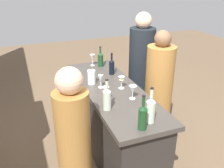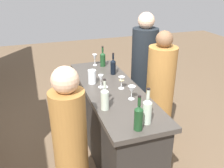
% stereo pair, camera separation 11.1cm
% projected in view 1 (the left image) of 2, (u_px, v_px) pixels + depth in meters
% --- Properties ---
extents(ground_plane, '(12.00, 12.00, 0.00)m').
position_uv_depth(ground_plane, '(112.00, 152.00, 3.22)').
color(ground_plane, brown).
extents(bar_counter, '(1.93, 0.62, 0.92)m').
position_uv_depth(bar_counter, '(112.00, 121.00, 3.03)').
color(bar_counter, '#2A2723').
rests_on(bar_counter, ground).
extents(wine_bottle_leftmost_olive_green, '(0.08, 0.08, 0.32)m').
position_uv_depth(wine_bottle_leftmost_olive_green, '(143.00, 116.00, 2.05)').
color(wine_bottle_leftmost_olive_green, '#193D1E').
rests_on(wine_bottle_leftmost_olive_green, bar_counter).
extents(wine_bottle_second_left_clear_pale, '(0.08, 0.08, 0.34)m').
position_uv_depth(wine_bottle_second_left_clear_pale, '(151.00, 109.00, 2.14)').
color(wine_bottle_second_left_clear_pale, '#B7C6B2').
rests_on(wine_bottle_second_left_clear_pale, bar_counter).
extents(wine_bottle_center_clear_pale, '(0.08, 0.08, 0.32)m').
position_uv_depth(wine_bottle_center_clear_pale, '(107.00, 98.00, 2.35)').
color(wine_bottle_center_clear_pale, '#B7C6B2').
rests_on(wine_bottle_center_clear_pale, bar_counter).
extents(wine_bottle_second_right_near_black, '(0.07, 0.07, 0.29)m').
position_uv_depth(wine_bottle_second_right_near_black, '(112.00, 66.00, 3.20)').
color(wine_bottle_second_right_near_black, black).
rests_on(wine_bottle_second_right_near_black, bar_counter).
extents(wine_bottle_rightmost_olive_green, '(0.08, 0.08, 0.29)m').
position_uv_depth(wine_bottle_rightmost_olive_green, '(100.00, 59.00, 3.48)').
color(wine_bottle_rightmost_olive_green, '#193D1E').
rests_on(wine_bottle_rightmost_olive_green, bar_counter).
extents(wine_glass_near_left, '(0.08, 0.08, 0.15)m').
position_uv_depth(wine_glass_near_left, '(133.00, 90.00, 2.56)').
color(wine_glass_near_left, white).
rests_on(wine_glass_near_left, bar_counter).
extents(wine_glass_near_center, '(0.07, 0.07, 0.14)m').
position_uv_depth(wine_glass_near_center, '(122.00, 80.00, 2.80)').
color(wine_glass_near_center, white).
rests_on(wine_glass_near_center, bar_counter).
extents(wine_glass_near_right, '(0.07, 0.07, 0.16)m').
position_uv_depth(wine_glass_near_right, '(92.00, 58.00, 3.51)').
color(wine_glass_near_right, white).
rests_on(wine_glass_near_right, bar_counter).
extents(wine_glass_far_left, '(0.07, 0.07, 0.15)m').
position_uv_depth(wine_glass_far_left, '(101.00, 79.00, 2.82)').
color(wine_glass_far_left, white).
rests_on(wine_glass_far_left, bar_counter).
extents(wine_glass_far_center, '(0.07, 0.07, 0.15)m').
position_uv_depth(wine_glass_far_center, '(106.00, 91.00, 2.53)').
color(wine_glass_far_center, white).
rests_on(wine_glass_far_center, bar_counter).
extents(water_pitcher, '(0.10, 0.10, 0.17)m').
position_uv_depth(water_pitcher, '(92.00, 77.00, 2.93)').
color(water_pitcher, silver).
rests_on(water_pitcher, bar_counter).
extents(person_left_guest, '(0.46, 0.46, 1.52)m').
position_uv_depth(person_left_guest, '(158.00, 93.00, 3.23)').
color(person_left_guest, '#9E6B33').
rests_on(person_left_guest, ground).
extents(person_center_guest, '(0.47, 0.47, 1.65)m').
position_uv_depth(person_center_guest, '(141.00, 73.00, 3.70)').
color(person_center_guest, black).
rests_on(person_center_guest, ground).
extents(person_right_guest, '(0.34, 0.34, 1.47)m').
position_uv_depth(person_right_guest, '(74.00, 149.00, 2.21)').
color(person_right_guest, '#9E6B33').
rests_on(person_right_guest, ground).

